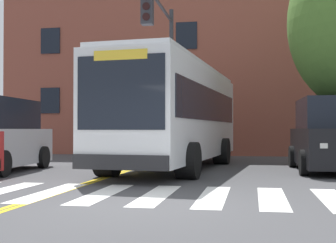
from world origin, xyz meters
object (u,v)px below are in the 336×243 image
city_bus (176,113)px  car_black_far_lane (329,137)px  car_white_behind_bus (187,138)px  traffic_light_overhead (163,51)px

city_bus → car_black_far_lane: 5.08m
city_bus → car_black_far_lane: size_ratio=2.13×
city_bus → car_white_behind_bus: city_bus is taller
city_bus → car_black_far_lane: city_bus is taller
car_black_far_lane → traffic_light_overhead: (-5.43, -0.15, 2.91)m
car_white_behind_bus → traffic_light_overhead: bearing=-85.7°
traffic_light_overhead → city_bus: bearing=37.1°
city_bus → traffic_light_overhead: (-0.42, -0.31, 2.11)m
car_white_behind_bus → traffic_light_overhead: traffic_light_overhead is taller
city_bus → car_white_behind_bus: bearing=96.6°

